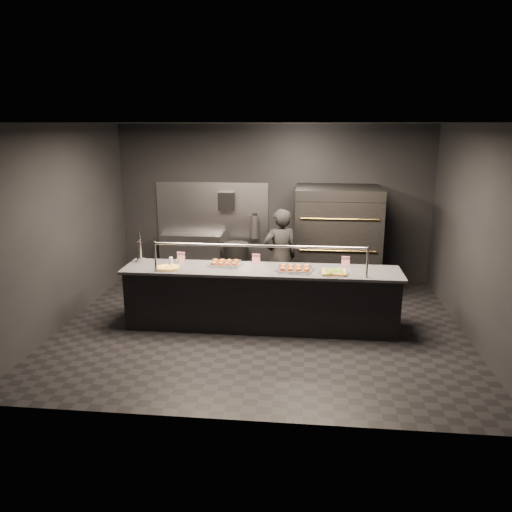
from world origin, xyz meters
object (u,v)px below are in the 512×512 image
Objects in this scene: fire_extinguisher at (255,227)px; beer_tap at (140,253)px; slider_tray_b at (295,269)px; round_pizza at (168,268)px; towel_dispenser at (226,201)px; trash_bin at (236,264)px; worker at (280,257)px; service_counter at (261,298)px; square_pizza at (334,272)px; slider_tray_a at (225,263)px; prep_shelf at (192,256)px; pizza_oven at (337,239)px.

fire_extinguisher is 2.70m from beer_tap.
round_pizza is at bearing -177.26° from slider_tray_b.
towel_dispenser is 1.22m from trash_bin.
fire_extinguisher is at bearing -89.14° from worker.
service_counter is 1.17m from square_pizza.
beer_tap is 0.89× the size of slider_tray_a.
service_counter is 8.12× the size of fire_extinguisher.
round_pizza reaches higher than trash_bin.
fire_extinguisher is 0.80m from trash_bin.
service_counter reaches higher than prep_shelf.
towel_dispenser is 0.74m from fire_extinguisher.
pizza_oven is (1.20, 1.90, 0.50)m from service_counter.
slider_tray_a is at bearing 165.61° from service_counter.
fire_extinguisher is at bearing 118.95° from square_pizza.
service_counter is at bearing 173.95° from slider_tray_b.
slider_tray_b reaches higher than slider_tray_a.
towel_dispenser reaches higher than trash_bin.
slider_tray_b is 0.57m from square_pizza.
slider_tray_a is 1.65m from square_pizza.
towel_dispenser reaches higher than fire_extinguisher.
beer_tap reaches higher than trash_bin.
square_pizza is at bearing -52.07° from trash_bin.
slider_tray_b is (0.50, -0.05, 0.49)m from service_counter.
towel_dispenser is at bearing 125.90° from trash_bin.
pizza_oven is 2.40× the size of trash_bin.
trash_bin is 0.48× the size of worker.
towel_dispenser reaches higher than beer_tap.
worker is (-0.84, 1.20, -0.12)m from square_pizza.
slider_tray_a is 1.08m from slider_tray_b.
square_pizza is (1.62, -0.29, -0.01)m from slider_tray_a.
slider_tray_b is at bearing 2.74° from round_pizza.
trash_bin is 1.42m from worker.
slider_tray_a reaches higher than trash_bin.
square_pizza is (-0.14, -2.04, -0.03)m from pizza_oven.
beer_tap is 1.33m from slider_tray_a.
prep_shelf is 2.19× the size of slider_tray_a.
service_counter is at bearing 5.94° from round_pizza.
fire_extinguisher is (0.55, 0.01, -0.49)m from towel_dispenser.
fire_extinguisher is 1.48m from worker.
square_pizza is at bearing -6.42° from beer_tap.
fire_extinguisher reaches higher than round_pizza.
square_pizza is 0.54× the size of trash_bin.
fire_extinguisher is 2.91m from square_pizza.
slider_tray_b is (1.40, -2.44, -0.60)m from towel_dispenser.
worker reaches higher than service_counter.
slider_tray_b is (2.39, -0.24, -0.11)m from beer_tap.
slider_tray_b is 1.15m from worker.
beer_tap is 2.40m from slider_tray_b.
prep_shelf is 2.25m from worker.
towel_dispenser is at bearing -72.09° from worker.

